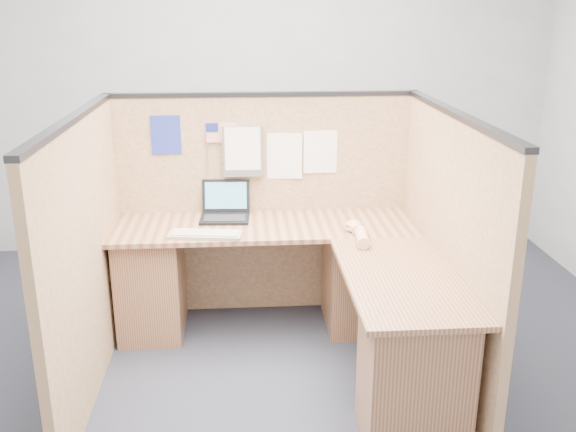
{
  "coord_description": "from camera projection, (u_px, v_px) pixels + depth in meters",
  "views": [
    {
      "loc": [
        -0.14,
        -3.2,
        2.06
      ],
      "look_at": [
        0.13,
        0.5,
        0.84
      ],
      "focal_mm": 40.0,
      "sensor_mm": 36.0,
      "label": 1
    }
  ],
  "objects": [
    {
      "name": "wall_back",
      "position": [
        257.0,
        89.0,
        5.38
      ],
      "size": [
        5.0,
        0.0,
        5.0
      ],
      "primitive_type": "plane",
      "rotation": [
        1.57,
        0.0,
        0.0
      ],
      "color": "#949699",
      "rests_on": "floor"
    },
    {
      "name": "american_flag",
      "position": [
        218.0,
        134.0,
        4.18
      ],
      "size": [
        0.2,
        0.01,
        0.35
      ],
      "color": "olive",
      "rests_on": "cubicle_partitions"
    },
    {
      "name": "paper_right",
      "position": [
        284.0,
        156.0,
        4.27
      ],
      "size": [
        0.24,
        0.02,
        0.31
      ],
      "primitive_type": "cube",
      "rotation": [
        0.0,
        0.0,
        -0.07
      ],
      "color": "white",
      "rests_on": "cubicle_partitions"
    },
    {
      "name": "wall_front",
      "position": [
        329.0,
        404.0,
        1.12
      ],
      "size": [
        5.0,
        0.0,
        5.0
      ],
      "primitive_type": "plane",
      "rotation": [
        -1.57,
        0.0,
        0.0
      ],
      "color": "#949699",
      "rests_on": "floor"
    },
    {
      "name": "paper_left",
      "position": [
        320.0,
        152.0,
        4.28
      ],
      "size": [
        0.23,
        0.01,
        0.29
      ],
      "primitive_type": "cube",
      "rotation": [
        0.0,
        0.0,
        0.05
      ],
      "color": "white",
      "rests_on": "cubicle_partitions"
    },
    {
      "name": "floor",
      "position": [
        272.0,
        382.0,
        3.69
      ],
      "size": [
        5.0,
        5.0,
        0.0
      ],
      "primitive_type": "plane",
      "color": "#20242E",
      "rests_on": "ground"
    },
    {
      "name": "l_desk",
      "position": [
        300.0,
        298.0,
        3.85
      ],
      "size": [
        1.95,
        1.75,
        0.73
      ],
      "color": "brown",
      "rests_on": "floor"
    },
    {
      "name": "file_holder",
      "position": [
        243.0,
        151.0,
        4.21
      ],
      "size": [
        0.26,
        0.05,
        0.34
      ],
      "color": "slate",
      "rests_on": "cubicle_partitions"
    },
    {
      "name": "blue_poster",
      "position": [
        166.0,
        135.0,
        4.17
      ],
      "size": [
        0.19,
        0.01,
        0.26
      ],
      "primitive_type": "cube",
      "rotation": [
        0.0,
        0.0,
        0.04
      ],
      "color": "navy",
      "rests_on": "cubicle_partitions"
    },
    {
      "name": "cubicle_partitions",
      "position": [
        267.0,
        232.0,
        3.85
      ],
      "size": [
        2.06,
        1.83,
        1.53
      ],
      "color": "brown",
      "rests_on": "floor"
    },
    {
      "name": "mouse",
      "position": [
        354.0,
        228.0,
        3.97
      ],
      "size": [
        0.12,
        0.1,
        0.04
      ],
      "primitive_type": "ellipsoid",
      "rotation": [
        0.0,
        0.0,
        0.33
      ],
      "color": "silver",
      "rests_on": "l_desk"
    },
    {
      "name": "laptop",
      "position": [
        225.0,
        209.0,
        4.23
      ],
      "size": [
        0.33,
        0.32,
        0.23
      ],
      "rotation": [
        0.0,
        0.0,
        -0.05
      ],
      "color": "black",
      "rests_on": "l_desk"
    },
    {
      "name": "keyboard",
      "position": [
        205.0,
        234.0,
        3.88
      ],
      "size": [
        0.46,
        0.21,
        0.03
      ],
      "rotation": [
        0.0,
        0.0,
        -0.14
      ],
      "color": "gray",
      "rests_on": "l_desk"
    },
    {
      "name": "hand_forearm",
      "position": [
        359.0,
        233.0,
        3.83
      ],
      "size": [
        0.11,
        0.38,
        0.08
      ],
      "color": "tan",
      "rests_on": "l_desk"
    }
  ]
}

